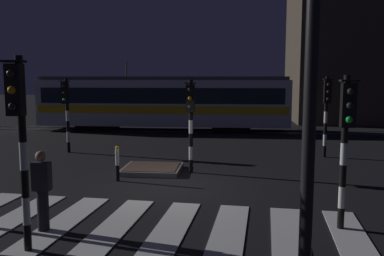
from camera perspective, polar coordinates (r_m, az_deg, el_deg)
The scene contains 13 objects.
ground_plane at distance 12.30m, azimuth -3.39°, elevation -8.11°, with size 120.00×120.00×0.00m, color black.
rail_near at distance 24.12m, azimuth 1.16°, elevation -0.56°, with size 80.00×0.12×0.03m, color #59595E.
rail_far at distance 25.54m, azimuth 1.41°, elevation -0.14°, with size 80.00×0.12×0.03m, color #59595E.
crosswalk_zebra at distance 9.16m, azimuth -6.79°, elevation -13.47°, with size 9.52×4.33×0.02m.
traffic_island at distance 14.26m, azimuth -5.53°, elevation -5.64°, with size 1.95×1.78×0.18m.
traffic_light_median_centre at distance 13.63m, azimuth -0.20°, elevation 2.21°, with size 0.36×0.42×3.13m.
traffic_light_corner_far_left at distance 18.17m, azimuth -17.00°, elevation 3.17°, with size 0.36×0.42×3.16m.
traffic_light_kerb_mid_left at distance 7.91m, azimuth -22.76°, elevation 0.38°, with size 0.36×0.42×3.60m.
traffic_light_corner_near_right at distance 8.99m, azimuth 20.53°, elevation -0.22°, with size 0.36×0.42×3.25m.
traffic_light_corner_far_right at distance 17.19m, azimuth 18.13°, elevation 3.11°, with size 0.36×0.42×3.24m.
tram at distance 24.94m, azimuth -3.99°, elevation 3.67°, with size 15.07×2.58×4.15m.
pedestrian_waiting_at_kerb at distance 9.20m, azimuth -20.01°, elevation -8.11°, with size 0.36×0.24×1.71m.
bollard_island_edge at distance 13.01m, azimuth -10.28°, elevation -4.84°, with size 0.12×0.12×1.11m.
Camera 1 is at (1.90, -11.71, 3.22)m, focal length 38.57 mm.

